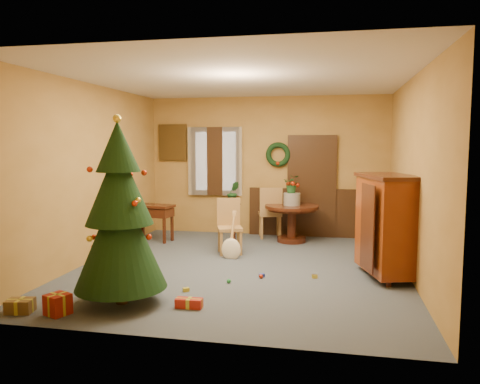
% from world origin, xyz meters
% --- Properties ---
extents(room_envelope, '(5.50, 5.50, 5.50)m').
position_xyz_m(room_envelope, '(0.21, 2.70, 1.12)').
color(room_envelope, '#323A49').
rests_on(room_envelope, ground).
extents(dining_table, '(1.06, 1.06, 0.73)m').
position_xyz_m(dining_table, '(0.60, 2.09, 0.51)').
color(dining_table, black).
rests_on(dining_table, floor).
extents(urn, '(0.33, 0.33, 0.24)m').
position_xyz_m(urn, '(0.60, 2.09, 0.85)').
color(urn, slate).
rests_on(urn, dining_table).
extents(centerpiece_plant, '(0.32, 0.28, 0.35)m').
position_xyz_m(centerpiece_plant, '(0.60, 2.09, 1.14)').
color(centerpiece_plant, '#1E4C23').
rests_on(centerpiece_plant, urn).
extents(chair_near, '(0.53, 0.53, 0.96)m').
position_xyz_m(chair_near, '(-0.40, 0.96, 0.52)').
color(chair_near, '#A37B41').
rests_on(chair_near, floor).
extents(chair_far, '(0.55, 0.55, 1.05)m').
position_xyz_m(chair_far, '(0.14, 2.36, 0.56)').
color(chair_far, '#A37B41').
rests_on(chair_far, floor).
extents(guitar, '(0.47, 0.58, 0.76)m').
position_xyz_m(guitar, '(-0.28, 0.54, 0.39)').
color(guitar, white).
rests_on(guitar, floor).
extents(plant_stand, '(0.29, 0.29, 0.75)m').
position_xyz_m(plant_stand, '(-0.54, 1.93, 0.47)').
color(plant_stand, black).
rests_on(plant_stand, floor).
extents(stand_plant, '(0.30, 0.28, 0.44)m').
position_xyz_m(stand_plant, '(-0.54, 1.93, 0.97)').
color(stand_plant, '#19471E').
rests_on(stand_plant, plant_stand).
extents(christmas_tree, '(1.10, 1.10, 2.27)m').
position_xyz_m(christmas_tree, '(-1.10, -1.88, 1.08)').
color(christmas_tree, '#382111').
rests_on(christmas_tree, floor).
extents(writing_desk, '(0.88, 0.56, 0.72)m').
position_xyz_m(writing_desk, '(-2.11, 1.65, 0.55)').
color(writing_desk, black).
rests_on(writing_desk, floor).
extents(sideboard, '(0.92, 1.29, 1.49)m').
position_xyz_m(sideboard, '(2.15, -0.10, 0.80)').
color(sideboard, '#551C09').
rests_on(sideboard, floor).
extents(gift_a, '(0.32, 0.26, 0.16)m').
position_xyz_m(gift_a, '(-2.11, -2.40, 0.08)').
color(gift_a, brown).
rests_on(gift_a, floor).
extents(gift_b, '(0.31, 0.31, 0.24)m').
position_xyz_m(gift_b, '(-1.65, -2.37, 0.12)').
color(gift_b, '#A22115').
rests_on(gift_b, floor).
extents(gift_c, '(0.29, 0.26, 0.14)m').
position_xyz_m(gift_c, '(-1.51, -0.88, 0.07)').
color(gift_c, brown).
rests_on(gift_c, floor).
extents(gift_d, '(0.32, 0.13, 0.11)m').
position_xyz_m(gift_d, '(-0.26, -1.87, 0.06)').
color(gift_d, '#A22115').
rests_on(gift_d, floor).
extents(toy_a, '(0.09, 0.09, 0.05)m').
position_xyz_m(toy_a, '(0.40, -0.45, 0.03)').
color(toy_a, '#2638A8').
rests_on(toy_a, floor).
extents(toy_b, '(0.06, 0.06, 0.06)m').
position_xyz_m(toy_b, '(-0.01, -0.83, 0.03)').
color(toy_b, '#24863C').
rests_on(toy_b, floor).
extents(toy_c, '(0.09, 0.09, 0.05)m').
position_xyz_m(toy_c, '(-0.48, -1.30, 0.03)').
color(toy_c, gold).
rests_on(toy_c, floor).
extents(toy_d, '(0.06, 0.06, 0.06)m').
position_xyz_m(toy_d, '(0.39, -0.52, 0.03)').
color(toy_d, '#B0280B').
rests_on(toy_d, floor).
extents(toy_e, '(0.09, 0.06, 0.05)m').
position_xyz_m(toy_e, '(1.15, -0.35, 0.03)').
color(toy_e, yellow).
rests_on(toy_e, floor).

